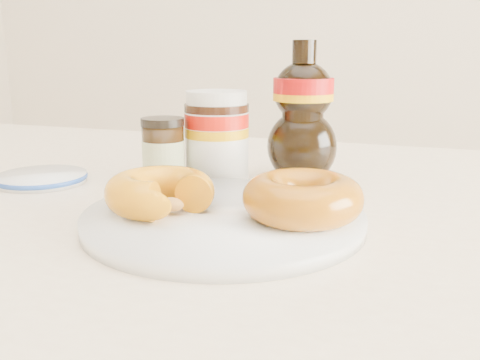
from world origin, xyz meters
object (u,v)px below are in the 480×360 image
(plate, at_px, (224,217))
(donut_bitten, at_px, (160,192))
(nutella_jar, at_px, (217,133))
(syrup_bottle, at_px, (303,111))
(dark_jar, at_px, (163,153))
(blue_rim_saucer, at_px, (42,178))
(donut_whole, at_px, (303,198))
(dining_table, at_px, (190,262))

(plate, relative_size, donut_bitten, 2.56)
(nutella_jar, bearing_deg, syrup_bottle, 23.63)
(dark_jar, bearing_deg, blue_rim_saucer, -165.88)
(syrup_bottle, bearing_deg, blue_rim_saucer, -157.30)
(donut_bitten, xyz_separation_m, blue_rim_saucer, (-0.23, 0.10, -0.03))
(donut_whole, xyz_separation_m, nutella_jar, (-0.15, 0.17, 0.03))
(nutella_jar, relative_size, syrup_bottle, 0.65)
(syrup_bottle, bearing_deg, donut_whole, -76.93)
(dining_table, distance_m, plate, 0.14)
(donut_bitten, bearing_deg, nutella_jar, 87.41)
(plate, height_order, donut_whole, donut_whole)
(plate, height_order, nutella_jar, nutella_jar)
(dining_table, xyz_separation_m, donut_whole, (0.16, -0.08, 0.12))
(syrup_bottle, distance_m, blue_rim_saucer, 0.36)
(dining_table, distance_m, syrup_bottle, 0.25)
(donut_bitten, xyz_separation_m, dark_jar, (-0.07, 0.14, 0.01))
(plate, bearing_deg, donut_whole, 2.90)
(plate, distance_m, nutella_jar, 0.20)
(donut_whole, bearing_deg, donut_bitten, -171.44)
(plate, relative_size, dark_jar, 3.21)
(dark_jar, relative_size, blue_rim_saucer, 0.74)
(plate, distance_m, dark_jar, 0.18)
(dining_table, xyz_separation_m, plate, (0.08, -0.08, 0.09))
(blue_rim_saucer, bearing_deg, syrup_bottle, 22.70)
(dining_table, distance_m, donut_whole, 0.21)
(syrup_bottle, bearing_deg, nutella_jar, -156.37)
(plate, height_order, blue_rim_saucer, plate)
(donut_bitten, distance_m, donut_whole, 0.14)
(dining_table, height_order, blue_rim_saucer, blue_rim_saucer)
(donut_bitten, relative_size, syrup_bottle, 0.60)
(donut_bitten, distance_m, blue_rim_saucer, 0.25)
(plate, height_order, donut_bitten, donut_bitten)
(dining_table, bearing_deg, syrup_bottle, 52.49)
(dark_jar, height_order, blue_rim_saucer, dark_jar)
(donut_whole, height_order, nutella_jar, nutella_jar)
(dining_table, bearing_deg, plate, -46.55)
(donut_whole, distance_m, nutella_jar, 0.23)
(dining_table, height_order, dark_jar, dark_jar)
(donut_whole, height_order, dark_jar, dark_jar)
(donut_bitten, relative_size, nutella_jar, 0.92)
(syrup_bottle, bearing_deg, donut_bitten, -111.17)
(donut_whole, relative_size, blue_rim_saucer, 0.98)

